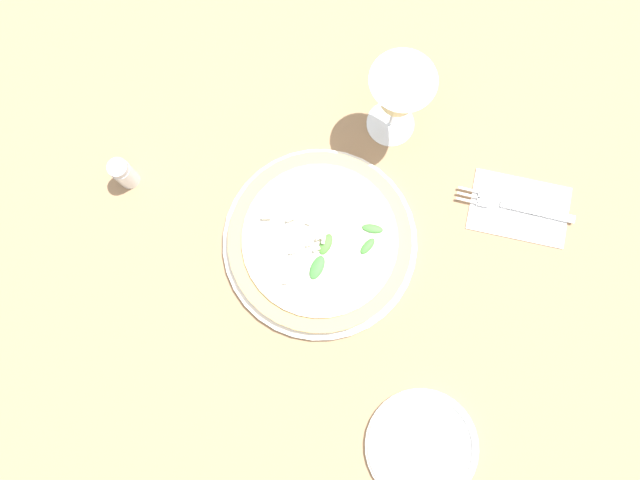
{
  "coord_description": "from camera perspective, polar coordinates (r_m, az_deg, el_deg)",
  "views": [
    {
      "loc": [
        -0.05,
        0.17,
        0.96
      ],
      "look_at": [
        -0.0,
        0.01,
        0.03
      ],
      "focal_mm": 35.0,
      "sensor_mm": 36.0,
      "label": 1
    }
  ],
  "objects": [
    {
      "name": "side_plate_white",
      "position": [
        0.97,
        9.3,
        -18.15
      ],
      "size": [
        0.17,
        0.17,
        0.02
      ],
      "color": "white",
      "rests_on": "ground_plane"
    },
    {
      "name": "napkin",
      "position": [
        1.03,
        17.77,
        2.8
      ],
      "size": [
        0.16,
        0.11,
        0.01
      ],
      "rotation": [
        0.0,
        0.0,
        0.06
      ],
      "color": "white",
      "rests_on": "ground_plane"
    },
    {
      "name": "shaker_pepper",
      "position": [
        1.01,
        -17.5,
        5.83
      ],
      "size": [
        0.03,
        0.03,
        0.07
      ],
      "color": "silver",
      "rests_on": "ground_plane"
    },
    {
      "name": "ground_plane",
      "position": [
        0.97,
        0.13,
        0.17
      ],
      "size": [
        6.0,
        6.0,
        0.0
      ],
      "primitive_type": "plane",
      "color": "#9E7A56"
    },
    {
      "name": "wine_glass",
      "position": [
        0.92,
        7.29,
        13.19
      ],
      "size": [
        0.1,
        0.1,
        0.16
      ],
      "color": "white",
      "rests_on": "ground_plane"
    },
    {
      "name": "fork",
      "position": [
        1.02,
        17.49,
        2.96
      ],
      "size": [
        0.19,
        0.02,
        0.0
      ],
      "rotation": [
        0.0,
        0.0,
        0.04
      ],
      "color": "silver",
      "rests_on": "ground_plane"
    },
    {
      "name": "pizza_arugula_main",
      "position": [
        0.96,
        0.01,
        -0.15
      ],
      "size": [
        0.3,
        0.3,
        0.05
      ],
      "color": "white",
      "rests_on": "ground_plane"
    }
  ]
}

